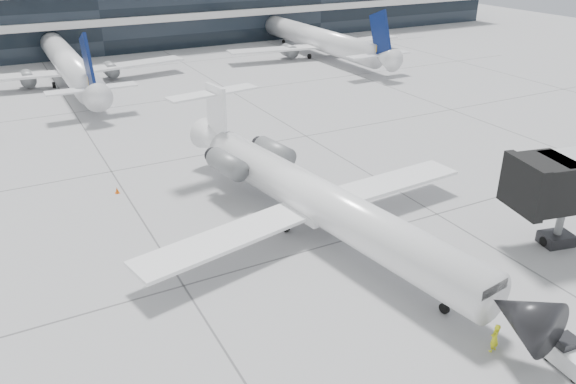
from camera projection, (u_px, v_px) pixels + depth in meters
ground at (324, 246)px, 38.28m from camera, size 220.00×220.00×0.00m
terminal at (89, 17)px, 101.58m from camera, size 170.00×22.00×10.00m
bg_jet_center at (71, 83)px, 78.75m from camera, size 32.00×40.00×9.60m
bg_jet_right at (316, 55)px, 95.80m from camera, size 32.00×40.00×9.60m
regional_jet at (316, 198)px, 38.96m from camera, size 26.99×33.67×7.78m
ramp_worker at (495, 338)px, 28.43m from camera, size 0.66×0.49×1.66m
baggage_tug at (570, 356)px, 27.48m from camera, size 1.54×2.38×1.45m
traffic_cone at (117, 190)px, 45.80m from camera, size 0.42×0.42×0.53m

